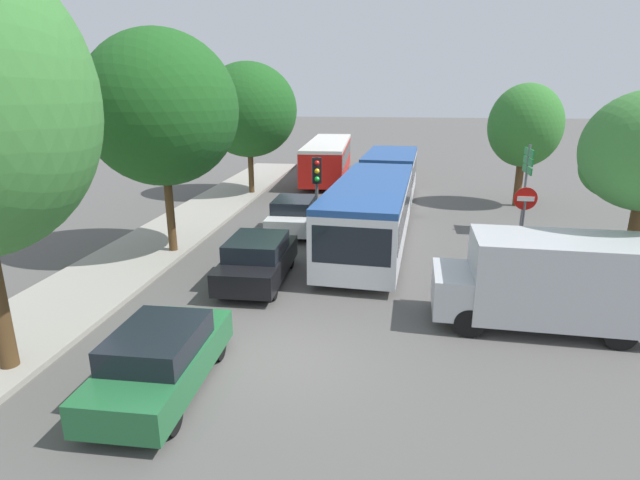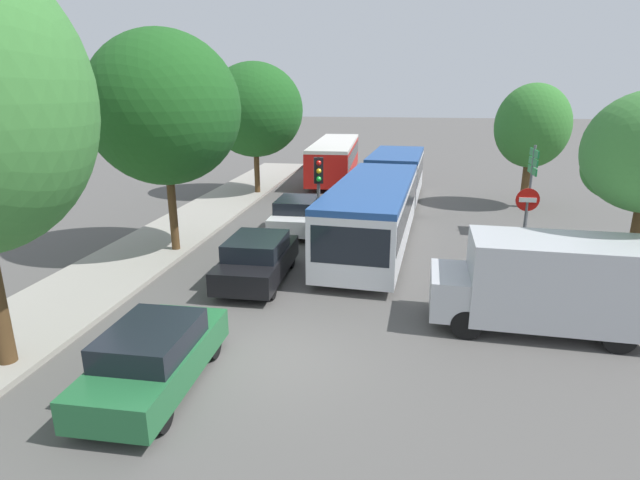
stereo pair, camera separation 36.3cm
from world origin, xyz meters
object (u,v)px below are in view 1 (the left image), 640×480
at_px(queued_car_green, 161,359).
at_px(white_van, 548,280).
at_px(city_bus_rear, 328,157).
at_px(no_entry_sign, 523,218).
at_px(queued_car_black, 258,259).
at_px(direction_sign_post, 527,171).
at_px(tree_left_far, 249,110).
at_px(articulated_bus, 381,191).
at_px(traffic_light, 317,183).
at_px(tree_right_mid, 525,126).
at_px(queued_car_white, 294,215).
at_px(tree_left_mid, 161,109).

height_order(queued_car_green, white_van, white_van).
height_order(city_bus_rear, no_entry_sign, no_entry_sign).
xyz_separation_m(queued_car_black, direction_sign_post, (9.29, 6.72, 1.85)).
relative_size(queued_car_black, tree_left_far, 0.58).
xyz_separation_m(articulated_bus, traffic_light, (-2.19, -4.20, 1.06)).
bearing_deg(traffic_light, queued_car_green, -23.39).
bearing_deg(tree_right_mid, tree_left_far, 176.66).
bearing_deg(queued_car_white, articulated_bus, -64.84).
bearing_deg(queued_car_green, no_entry_sign, -48.39).
bearing_deg(tree_right_mid, queued_car_green, -120.96).
xyz_separation_m(tree_left_mid, tree_left_far, (0.01, 10.58, -0.44)).
bearing_deg(traffic_light, tree_right_mid, 121.48).
xyz_separation_m(queued_car_green, queued_car_white, (0.42, 11.67, 0.02)).
bearing_deg(articulated_bus, no_entry_sign, 42.30).
bearing_deg(direction_sign_post, white_van, 81.24).
distance_m(articulated_bus, queued_car_black, 8.29).
bearing_deg(queued_car_black, tree_left_far, 15.68).
xyz_separation_m(queued_car_green, no_entry_sign, (8.40, 7.58, 1.20)).
xyz_separation_m(tree_left_mid, tree_right_mid, (14.06, 9.76, -1.08)).
bearing_deg(articulated_bus, queued_car_green, -11.94).
relative_size(queued_car_black, tree_right_mid, 0.68).
relative_size(queued_car_black, traffic_light, 1.20).
height_order(no_entry_sign, tree_left_mid, tree_left_mid).
relative_size(queued_car_white, tree_left_mid, 0.53).
height_order(city_bus_rear, traffic_light, traffic_light).
distance_m(city_bus_rear, white_van, 22.51).
bearing_deg(city_bus_rear, articulated_bus, -164.33).
bearing_deg(direction_sign_post, tree_left_mid, 20.16).
distance_m(queued_car_white, traffic_light, 3.36).
relative_size(queued_car_black, direction_sign_post, 1.14).
relative_size(city_bus_rear, queued_car_green, 2.90).
xyz_separation_m(queued_car_black, tree_left_far, (-3.71, 12.82, 3.89)).
distance_m(city_bus_rear, direction_sign_post, 15.58).
relative_size(articulated_bus, queued_car_black, 4.15).
bearing_deg(articulated_bus, white_van, 28.48).
bearing_deg(queued_car_black, articulated_bus, -25.82).
relative_size(tree_left_mid, tree_left_far, 1.07).
height_order(queued_car_green, queued_car_black, queued_car_black).
xyz_separation_m(traffic_light, tree_left_far, (-5.06, 9.56, 2.11)).
xyz_separation_m(city_bus_rear, white_van, (7.93, -21.07, -0.15)).
distance_m(queued_car_black, no_entry_sign, 8.28).
distance_m(queued_car_white, direction_sign_post, 9.49).
distance_m(white_van, no_entry_sign, 3.78).
relative_size(direction_sign_post, tree_left_mid, 0.47).
relative_size(city_bus_rear, traffic_light, 3.31).
bearing_deg(queued_car_green, queued_car_white, -2.53).
bearing_deg(articulated_bus, tree_left_mid, -49.79).
bearing_deg(queued_car_black, traffic_light, -22.90).
xyz_separation_m(queued_car_white, tree_left_mid, (-3.75, -3.55, 4.34)).
height_order(direction_sign_post, tree_right_mid, tree_right_mid).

